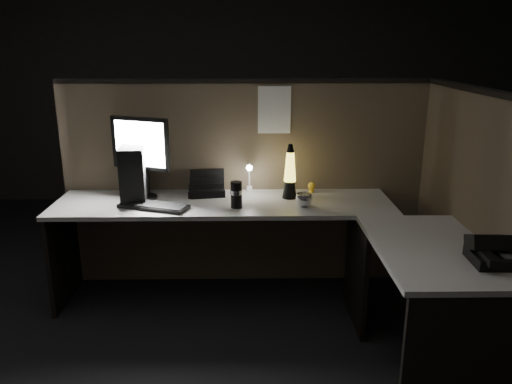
{
  "coord_description": "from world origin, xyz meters",
  "views": [
    {
      "loc": [
        0.02,
        -2.64,
        1.77
      ],
      "look_at": [
        0.07,
        0.35,
        0.87
      ],
      "focal_mm": 35.0,
      "sensor_mm": 36.0,
      "label": 1
    }
  ],
  "objects_px": {
    "monitor": "(141,150)",
    "lava_lamp": "(290,176)",
    "pc_tower": "(134,173)",
    "desk_phone": "(495,251)",
    "keyboard": "(154,206)"
  },
  "relations": [
    {
      "from": "lava_lamp",
      "to": "desk_phone",
      "type": "relative_size",
      "value": 1.41
    },
    {
      "from": "pc_tower",
      "to": "desk_phone",
      "type": "xyz_separation_m",
      "value": [
        2.0,
        -1.07,
        -0.13
      ]
    },
    {
      "from": "keyboard",
      "to": "lava_lamp",
      "type": "distance_m",
      "value": 0.95
    },
    {
      "from": "monitor",
      "to": "pc_tower",
      "type": "bearing_deg",
      "value": -126.8
    },
    {
      "from": "monitor",
      "to": "lava_lamp",
      "type": "height_order",
      "value": "monitor"
    },
    {
      "from": "pc_tower",
      "to": "lava_lamp",
      "type": "height_order",
      "value": "lava_lamp"
    },
    {
      "from": "monitor",
      "to": "keyboard",
      "type": "bearing_deg",
      "value": -40.74
    },
    {
      "from": "pc_tower",
      "to": "keyboard",
      "type": "xyz_separation_m",
      "value": [
        0.16,
        -0.2,
        -0.18
      ]
    },
    {
      "from": "pc_tower",
      "to": "monitor",
      "type": "bearing_deg",
      "value": 24.03
    },
    {
      "from": "pc_tower",
      "to": "monitor",
      "type": "distance_m",
      "value": 0.16
    },
    {
      "from": "lava_lamp",
      "to": "desk_phone",
      "type": "xyz_separation_m",
      "value": [
        0.93,
        -1.08,
        -0.1
      ]
    },
    {
      "from": "lava_lamp",
      "to": "desk_phone",
      "type": "distance_m",
      "value": 1.43
    },
    {
      "from": "monitor",
      "to": "desk_phone",
      "type": "bearing_deg",
      "value": -6.22
    },
    {
      "from": "pc_tower",
      "to": "monitor",
      "type": "xyz_separation_m",
      "value": [
        0.05,
        0.03,
        0.15
      ]
    },
    {
      "from": "pc_tower",
      "to": "desk_phone",
      "type": "relative_size",
      "value": 1.4
    }
  ]
}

